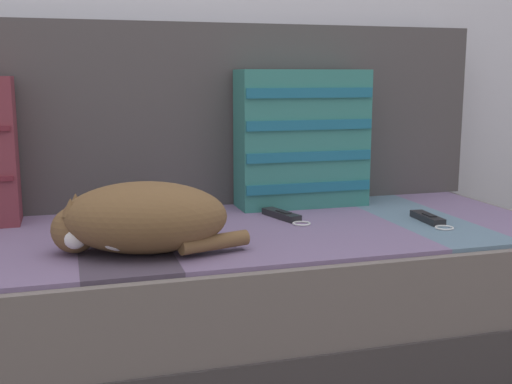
{
  "coord_description": "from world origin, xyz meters",
  "views": [
    {
      "loc": [
        -0.32,
        -1.46,
        0.73
      ],
      "look_at": [
        0.13,
        0.06,
        0.44
      ],
      "focal_mm": 45.0,
      "sensor_mm": 36.0,
      "label": 1
    }
  ],
  "objects": [
    {
      "name": "sleeping_cat",
      "position": [
        -0.17,
        -0.06,
        0.42
      ],
      "size": [
        0.43,
        0.29,
        0.16
      ],
      "color": "brown",
      "rests_on": "couch"
    },
    {
      "name": "game_remote_near",
      "position": [
        0.61,
        0.03,
        0.35
      ],
      "size": [
        0.05,
        0.19,
        0.02
      ],
      "color": "black",
      "rests_on": "couch"
    },
    {
      "name": "couch",
      "position": [
        0.0,
        0.14,
        0.17
      ],
      "size": [
        1.96,
        0.82,
        0.34
      ],
      "color": "#3D3838",
      "rests_on": "ground_plane"
    },
    {
      "name": "sofa_backrest",
      "position": [
        0.0,
        0.48,
        0.61
      ],
      "size": [
        1.92,
        0.14,
        0.54
      ],
      "color": "#474242",
      "rests_on": "couch"
    },
    {
      "name": "game_remote_far",
      "position": [
        0.25,
        0.18,
        0.35
      ],
      "size": [
        0.09,
        0.2,
        0.02
      ],
      "color": "black",
      "rests_on": "couch"
    },
    {
      "name": "throw_pillow_striped",
      "position": [
        0.36,
        0.33,
        0.55
      ],
      "size": [
        0.39,
        0.14,
        0.41
      ],
      "color": "#337A70",
      "rests_on": "couch"
    },
    {
      "name": "ground_plane",
      "position": [
        0.0,
        0.0,
        0.0
      ],
      "size": [
        14.0,
        14.0,
        0.0
      ],
      "primitive_type": "plane",
      "color": "#564C47"
    }
  ]
}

